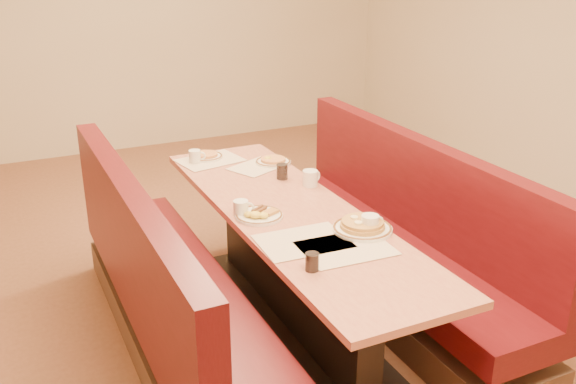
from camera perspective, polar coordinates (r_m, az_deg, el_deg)
name	(u,v)px	position (r m, az deg, el deg)	size (l,w,h in m)	color
ground	(291,324)	(3.97, 0.23, -11.69)	(8.00, 8.00, 0.00)	#9E6647
diner_table	(291,270)	(3.77, 0.23, -6.92)	(0.70, 2.50, 0.75)	black
booth_left	(169,300)	(3.56, -10.57, -9.39)	(0.55, 2.50, 1.05)	#4C3326
booth_right	(395,248)	(4.12, 9.49, -4.90)	(0.55, 2.50, 1.05)	#4C3326
placemat_near_left	(303,241)	(3.24, 1.35, -4.40)	(0.45, 0.33, 0.00)	#F7E3C1
placemat_near_right	(346,248)	(3.18, 5.18, -4.99)	(0.44, 0.33, 0.00)	#F7E3C1
placemat_far_left	(210,160)	(4.47, -6.94, 2.83)	(0.42, 0.31, 0.00)	#F7E3C1
placemat_far_right	(257,167)	(4.31, -2.76, 2.26)	(0.35, 0.26, 0.00)	#F7E3C1
pancake_plate	(362,227)	(3.37, 6.63, -3.08)	(0.31, 0.31, 0.07)	white
eggs_plate	(259,215)	(3.52, -2.59, -2.05)	(0.26, 0.26, 0.05)	white
extra_plate_mid	(273,161)	(4.38, -1.34, 2.76)	(0.24, 0.24, 0.05)	white
extra_plate_far	(206,156)	(4.52, -7.33, 3.19)	(0.24, 0.24, 0.05)	white
coffee_mug_a	(371,224)	(3.35, 7.35, -2.82)	(0.13, 0.09, 0.10)	white
coffee_mug_b	(241,208)	(3.54, -4.16, -1.43)	(0.12, 0.08, 0.09)	white
coffee_mug_c	(311,178)	(3.96, 2.03, 1.27)	(0.13, 0.09, 0.10)	white
coffee_mug_d	(195,156)	(4.43, -8.24, 3.16)	(0.12, 0.08, 0.09)	white
soda_tumbler_near	(312,262)	(2.96, 2.16, -6.23)	(0.06, 0.06, 0.09)	black
soda_tumbler_mid	(282,171)	(4.08, -0.53, 1.83)	(0.07, 0.07, 0.10)	black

